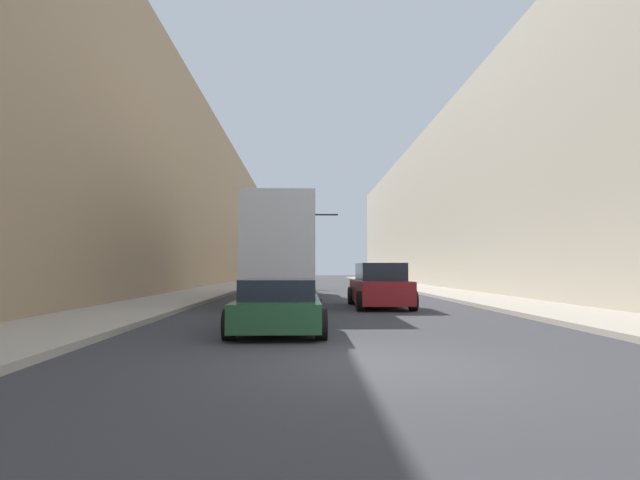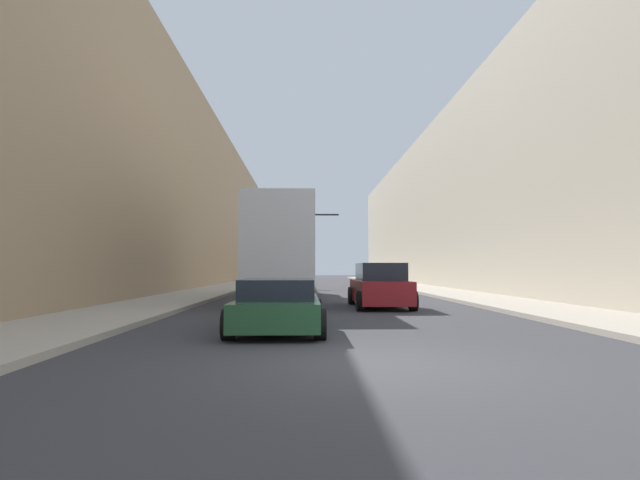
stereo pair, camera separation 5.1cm
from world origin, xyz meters
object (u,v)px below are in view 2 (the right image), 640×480
sedan_car (279,305)px  suv_car (380,286)px  traffic_signal_gantry (276,234)px  semi_truck (285,250)px

sedan_car → suv_car: size_ratio=0.99×
sedan_car → suv_car: suv_car is taller
sedan_car → traffic_signal_gantry: bearing=93.6°
suv_car → traffic_signal_gantry: size_ratio=0.69×
sedan_car → suv_car: bearing=63.4°
semi_truck → suv_car: bearing=-50.8°
sedan_car → suv_car: 7.72m
semi_truck → traffic_signal_gantry: size_ratio=2.08×
semi_truck → suv_car: size_ratio=3.00×
semi_truck → traffic_signal_gantry: (-1.41, 15.96, 1.86)m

